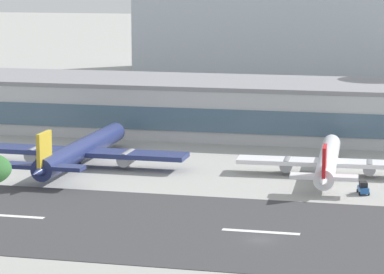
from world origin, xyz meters
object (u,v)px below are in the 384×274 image
at_px(distant_hotel_block, 316,12).
at_px(service_baggage_tug_1, 363,188).
at_px(terminal_building, 241,107).
at_px(airliner_gold_tail_gate_0, 79,151).
at_px(airliner_red_tail_gate_1, 328,162).

distance_m(distant_hotel_block, service_baggage_tug_1, 202.95).
bearing_deg(terminal_building, service_baggage_tug_1, -60.29).
bearing_deg(airliner_gold_tail_gate_0, service_baggage_tug_1, -99.53).
height_order(distant_hotel_block, service_baggage_tug_1, distant_hotel_block).
bearing_deg(service_baggage_tug_1, distant_hotel_block, 175.13).
xyz_separation_m(terminal_building, airliner_gold_tail_gate_0, (-25.11, -46.09, -3.27)).
relative_size(terminal_building, distant_hotel_block, 1.41).
relative_size(distant_hotel_block, airliner_red_tail_gate_1, 3.31).
height_order(terminal_building, service_baggage_tug_1, terminal_building).
xyz_separation_m(terminal_building, service_baggage_tug_1, (32.24, -56.49, -5.47)).
relative_size(airliner_red_tail_gate_1, service_baggage_tug_1, 12.14).
bearing_deg(service_baggage_tug_1, airliner_red_tail_gate_1, -163.53).
distance_m(airliner_gold_tail_gate_0, airliner_red_tail_gate_1, 49.93).
relative_size(terminal_building, airliner_gold_tail_gate_0, 4.04).
bearing_deg(terminal_building, distant_hotel_block, 88.56).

